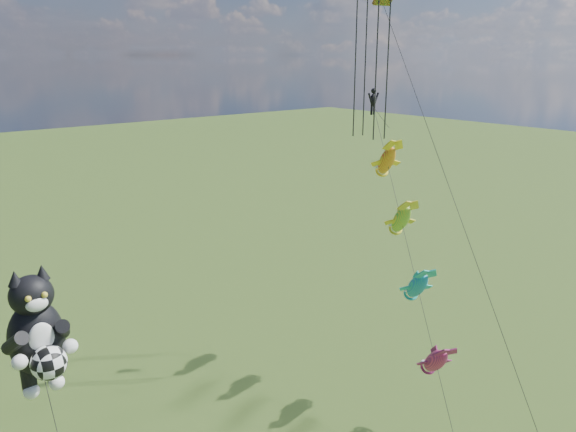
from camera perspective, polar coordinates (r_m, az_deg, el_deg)
cat_kite_rig at (r=24.88m, az=-24.10°, el=-10.80°), size 2.51×4.09×12.00m
fish_windsock_rig at (r=32.88m, az=12.20°, el=-3.61°), size 8.09×13.88×16.11m
parafoil_rig at (r=34.09m, az=9.09°, el=13.32°), size 3.96×17.33×25.97m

